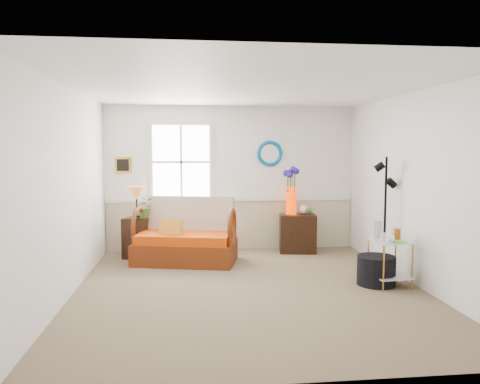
{
  "coord_description": "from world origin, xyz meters",
  "views": [
    {
      "loc": [
        -0.78,
        -5.93,
        1.82
      ],
      "look_at": [
        -0.06,
        0.51,
        1.23
      ],
      "focal_mm": 35.0,
      "sensor_mm": 36.0,
      "label": 1
    }
  ],
  "objects": [
    {
      "name": "walls",
      "position": [
        0.0,
        0.0,
        1.3
      ],
      "size": [
        4.51,
        5.01,
        2.6
      ],
      "color": "white",
      "rests_on": "floor"
    },
    {
      "name": "table_lamp",
      "position": [
        -1.64,
        1.95,
        0.95
      ],
      "size": [
        0.39,
        0.39,
        0.53
      ],
      "primitive_type": null,
      "rotation": [
        0.0,
        0.0,
        -0.48
      ],
      "color": "#C57836",
      "rests_on": "lamp_stand"
    },
    {
      "name": "cabinet",
      "position": [
        1.14,
        2.1,
        0.34
      ],
      "size": [
        0.68,
        0.49,
        0.68
      ],
      "primitive_type": null,
      "rotation": [
        0.0,
        0.0,
        -0.14
      ],
      "color": "#371B0C",
      "rests_on": "floor"
    },
    {
      "name": "floor_lamp",
      "position": [
        2.06,
        0.53,
        0.86
      ],
      "size": [
        0.32,
        0.32,
        1.72
      ],
      "primitive_type": null,
      "rotation": [
        0.0,
        0.0,
        -0.38
      ],
      "color": "black",
      "rests_on": "floor"
    },
    {
      "name": "picture",
      "position": [
        -1.92,
        2.48,
        1.55
      ],
      "size": [
        0.28,
        0.03,
        0.28
      ],
      "primitive_type": "cube",
      "color": "#BE8620",
      "rests_on": "walls"
    },
    {
      "name": "wainscot",
      "position": [
        0.0,
        2.48,
        0.45
      ],
      "size": [
        4.46,
        0.02,
        0.9
      ],
      "primitive_type": "cube",
      "color": "#B8AC89",
      "rests_on": "walls"
    },
    {
      "name": "window",
      "position": [
        -0.9,
        2.47,
        1.6
      ],
      "size": [
        1.14,
        0.06,
        1.44
      ],
      "primitive_type": null,
      "color": "white",
      "rests_on": "walls"
    },
    {
      "name": "chair_rail",
      "position": [
        0.0,
        2.47,
        0.92
      ],
      "size": [
        4.46,
        0.04,
        0.06
      ],
      "primitive_type": "cube",
      "color": "white",
      "rests_on": "walls"
    },
    {
      "name": "ceiling",
      "position": [
        0.0,
        0.0,
        2.6
      ],
      "size": [
        4.5,
        5.0,
        0.01
      ],
      "primitive_type": "cube",
      "color": "white",
      "rests_on": "walls"
    },
    {
      "name": "tabletop_items",
      "position": [
        1.87,
        -0.03,
        0.75
      ],
      "size": [
        0.53,
        0.53,
        0.26
      ],
      "primitive_type": null,
      "rotation": [
        0.0,
        0.0,
        0.24
      ],
      "color": "silver",
      "rests_on": "side_table"
    },
    {
      "name": "lamp_stand",
      "position": [
        -1.65,
        1.99,
        0.34
      ],
      "size": [
        0.49,
        0.49,
        0.68
      ],
      "primitive_type": null,
      "rotation": [
        0.0,
        0.0,
        -0.32
      ],
      "color": "#371B0C",
      "rests_on": "floor"
    },
    {
      "name": "loveseat",
      "position": [
        -0.83,
        1.56,
        0.52
      ],
      "size": [
        1.75,
        1.24,
        1.04
      ],
      "primitive_type": null,
      "rotation": [
        0.0,
        0.0,
        -0.23
      ],
      "color": "#65250C",
      "rests_on": "floor"
    },
    {
      "name": "potted_plant",
      "position": [
        -1.5,
        1.94,
        0.82
      ],
      "size": [
        0.32,
        0.35,
        0.27
      ],
      "primitive_type": "imported",
      "rotation": [
        0.0,
        0.0,
        0.02
      ],
      "color": "#396427",
      "rests_on": "lamp_stand"
    },
    {
      "name": "side_table",
      "position": [
        1.89,
        -0.06,
        0.31
      ],
      "size": [
        0.54,
        0.54,
        0.62
      ],
      "primitive_type": null,
      "rotation": [
        0.0,
        0.0,
        0.11
      ],
      "color": "gold",
      "rests_on": "floor"
    },
    {
      "name": "flower_vase",
      "position": [
        1.03,
        2.14,
        1.09
      ],
      "size": [
        0.31,
        0.31,
        0.82
      ],
      "primitive_type": null,
      "rotation": [
        0.0,
        0.0,
        -0.35
      ],
      "color": "#F93500",
      "rests_on": "cabinet"
    },
    {
      "name": "mirror",
      "position": [
        0.7,
        2.48,
        1.75
      ],
      "size": [
        0.47,
        0.07,
        0.47
      ],
      "primitive_type": "torus",
      "rotation": [
        1.57,
        0.0,
        0.0
      ],
      "color": "#037CA9",
      "rests_on": "walls"
    },
    {
      "name": "floor",
      "position": [
        0.0,
        0.0,
        0.0
      ],
      "size": [
        4.5,
        5.0,
        0.01
      ],
      "primitive_type": "cube",
      "color": "#7B6A53",
      "rests_on": "ground"
    },
    {
      "name": "throw_pillow",
      "position": [
        -1.06,
        1.47,
        0.53
      ],
      "size": [
        0.38,
        0.26,
        0.38
      ],
      "primitive_type": null,
      "rotation": [
        0.0,
        0.0,
        -0.48
      ],
      "color": "orange",
      "rests_on": "loveseat"
    },
    {
      "name": "ottoman",
      "position": [
        1.73,
        0.01,
        0.2
      ],
      "size": [
        0.58,
        0.58,
        0.39
      ],
      "primitive_type": "cylinder",
      "rotation": [
        0.0,
        0.0,
        0.14
      ],
      "color": "black",
      "rests_on": "floor"
    }
  ]
}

